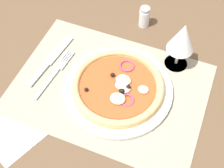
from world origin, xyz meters
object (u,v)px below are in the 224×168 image
Objects in this scene: fork at (56,71)px; pizza at (118,85)px; knife at (51,60)px; napkin at (12,127)px; wine_glass at (182,39)px; pepper_shaker at (144,17)px; plate at (118,89)px.

pizza is at bearing -82.49° from fork.
napkin is at bearing -171.12° from knife.
pepper_shaker is (-13.24, 11.06, -6.84)cm from wine_glass.
pizza is at bearing -128.57° from wine_glass.
knife is (-21.03, 2.42, -0.29)cm from plate.
napkin is at bearing -133.13° from wine_glass.
pizza is 1.60× the size of wine_glass.
knife is at bearing 173.43° from plate.
plate is 17.87cm from fork.
knife reaches higher than napkin.
fork is 18.98cm from napkin.
knife is 21.99cm from napkin.
wine_glass reaches higher than pizza.
fork is at bearing 82.69° from napkin.
pizza is at bearing -8.46° from plate.
knife is 36.13cm from wine_glass.
plate reaches higher than fork.
wine_glass reaches higher than fork.
pizza is 28.30cm from napkin.
wine_glass is (32.70, 12.12, 9.44)cm from knife.
pizza reaches higher than napkin.
pizza is 3.57× the size of pepper_shaker.
fork is 34.56cm from wine_glass.
knife is 30.39cm from pepper_shaker.
fork is 1.15× the size of napkin.
knife is (-21.10, 2.43, -1.92)cm from pizza.
pepper_shaker reaches higher than fork.
pizza is 1.19× the size of knife.
pizza reaches higher than knife.
plate reaches higher than napkin.
napkin is (-31.94, -34.09, -9.91)cm from wine_glass.
pepper_shaker is at bearing -33.14° from knife.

